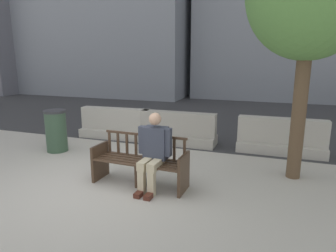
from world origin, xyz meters
The scene contains 8 objects.
ground_plane centered at (0.00, 0.00, 0.00)m, with size 200.00×200.00×0.00m, color #ADA89E.
street_asphalt centered at (0.00, 8.70, 0.00)m, with size 120.00×12.00×0.01m, color #333335.
street_bench centered at (0.78, 0.43, 0.40)m, with size 1.71×0.58×0.88m.
seated_person centered at (1.07, 0.36, 0.69)m, with size 0.58×0.73×1.31m.
jersey_barrier_centre centered at (0.62, 3.13, 0.34)m, with size 2.00×0.69×0.84m.
jersey_barrier_left centered at (-1.22, 3.14, 0.34)m, with size 2.03×0.78×0.84m.
jersey_barrier_right centered at (3.16, 3.19, 0.34)m, with size 2.00×0.69×0.84m.
trash_bin centered at (-1.93, 1.54, 0.50)m, with size 0.51×0.51×1.00m.
Camera 1 is at (2.92, -4.12, 2.22)m, focal length 32.00 mm.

